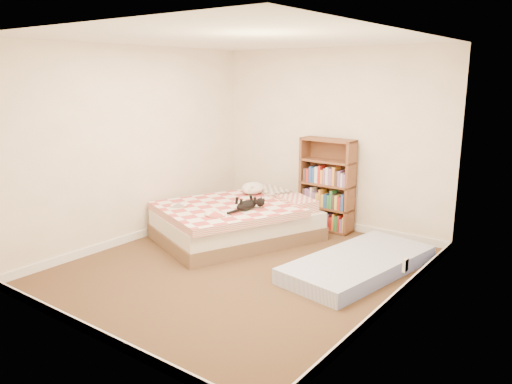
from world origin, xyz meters
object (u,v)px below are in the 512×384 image
Objects in this scene: bed at (238,221)px; bookshelf at (327,195)px; floor_mattress at (359,264)px; black_cat at (248,204)px; white_dog at (253,188)px.

bookshelf reaches higher than bed.
bookshelf is 1.63m from floor_mattress.
bed is at bearing 177.07° from black_cat.
bed is 0.43m from black_cat.
bookshelf is 2.83× the size of white_dog.
white_dog is (-0.45, 0.69, 0.02)m from black_cat.
white_dog is (-0.17, 0.55, 0.32)m from bed.
bookshelf is 1.06m from white_dog.
bed reaches higher than floor_mattress.
bookshelf reaches higher than white_dog.
bed is 1.32m from bookshelf.
white_dog is (-0.92, -0.52, 0.07)m from bookshelf.
white_dog is at bearing 171.13° from floor_mattress.
floor_mattress is (1.80, -0.11, -0.16)m from bed.
white_dog reaches higher than black_cat.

